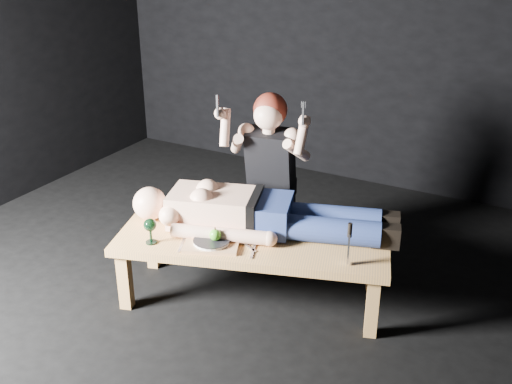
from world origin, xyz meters
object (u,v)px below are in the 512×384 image
carving_knife (349,244)px  lying_man (265,209)px  kneeling_woman (273,173)px  table (252,268)px  goblet (150,231)px  serving_tray (212,244)px

carving_knife → lying_man: bearing=148.0°
kneeling_woman → lying_man: bearing=-80.3°
table → kneeling_woman: bearing=86.9°
goblet → serving_tray: bearing=23.7°
lying_man → serving_tray: lying_man is taller
carving_knife → goblet: bearing=178.5°
table → carving_knife: size_ratio=6.37×
goblet → kneeling_woman: bearing=69.0°
table → goblet: goblet is taller
goblet → carving_knife: size_ratio=0.61×
kneeling_woman → goblet: bearing=-121.9°
lying_man → kneeling_woman: 0.49m
kneeling_woman → serving_tray: bearing=-102.2°
kneeling_woman → serving_tray: size_ratio=3.83×
table → serving_tray: (-0.17, -0.21, 0.24)m
table → kneeling_woman: kneeling_woman is taller
table → lying_man: 0.40m
lying_man → carving_knife: size_ratio=6.97×
carving_knife → kneeling_woman: bearing=124.9°
goblet → carving_knife: carving_knife is taller
lying_man → goblet: (-0.54, -0.50, -0.06)m
lying_man → kneeling_woman: (-0.17, 0.45, 0.05)m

